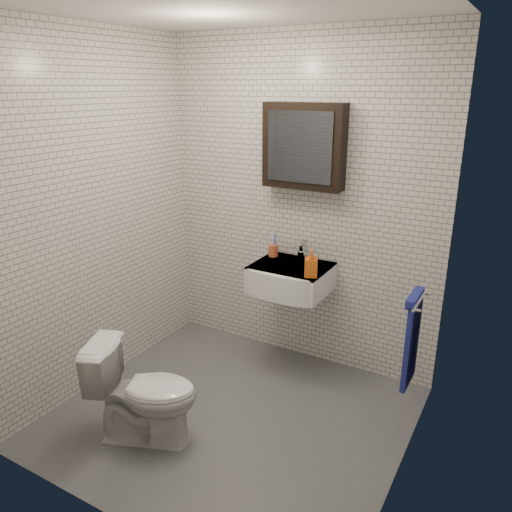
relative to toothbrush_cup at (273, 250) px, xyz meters
The scene contains 9 objects.
ground 1.27m from the toothbrush_cup, 79.50° to the right, with size 2.20×2.00×0.01m, color #505358.
room_shell 1.07m from the toothbrush_cup, 79.50° to the right, with size 2.22×2.02×2.51m.
washbasin 0.30m from the toothbrush_cup, 35.99° to the right, with size 0.55×0.50×0.20m.
faucet 0.22m from the toothbrush_cup, 10.67° to the left, with size 0.06×0.20×0.15m.
mirror_cabinet 0.83m from the toothbrush_cup, ahead, with size 0.60×0.15×0.60m.
towel_rail 1.34m from the toothbrush_cup, 24.06° to the right, with size 0.09×0.30×0.58m.
toothbrush_cup is the anchor object (origin of this frame).
soap_bottle 0.50m from the toothbrush_cup, 30.51° to the right, with size 0.09×0.09×0.20m, color orange.
toilet 1.45m from the toothbrush_cup, 98.06° to the right, with size 0.37×0.65×0.66m, color white.
Camera 1 is at (1.55, -2.36, 2.11)m, focal length 35.00 mm.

